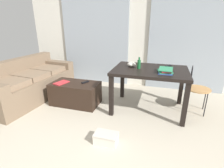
{
  "coord_description": "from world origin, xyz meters",
  "views": [
    {
      "loc": [
        0.6,
        -1.15,
        1.55
      ],
      "look_at": [
        -0.28,
        1.78,
        0.42
      ],
      "focal_mm": 27.58,
      "sensor_mm": 36.0,
      "label": 1
    }
  ],
  "objects_px": {
    "craft_table": "(150,75)",
    "magazine": "(61,83)",
    "coffee_table": "(76,93)",
    "book_stack": "(165,71)",
    "tv_remote_on_table": "(168,66)",
    "couch": "(29,83)",
    "shoebox": "(106,138)",
    "tv_remote_primary": "(85,82)",
    "bottle_near": "(139,64)",
    "bowl": "(131,64)",
    "wire_chair": "(195,84)"
  },
  "relations": [
    {
      "from": "shoebox",
      "to": "couch",
      "type": "bearing_deg",
      "value": 155.36
    },
    {
      "from": "book_stack",
      "to": "shoebox",
      "type": "xyz_separation_m",
      "value": [
        -0.68,
        -0.97,
        -0.73
      ]
    },
    {
      "from": "couch",
      "to": "coffee_table",
      "type": "relative_size",
      "value": 2.19
    },
    {
      "from": "tv_remote_primary",
      "to": "shoebox",
      "type": "distance_m",
      "value": 1.32
    },
    {
      "from": "bowl",
      "to": "craft_table",
      "type": "bearing_deg",
      "value": -13.23
    },
    {
      "from": "wire_chair",
      "to": "tv_remote_on_table",
      "type": "relative_size",
      "value": 5.94
    },
    {
      "from": "coffee_table",
      "to": "bowl",
      "type": "height_order",
      "value": "bowl"
    },
    {
      "from": "wire_chair",
      "to": "book_stack",
      "type": "height_order",
      "value": "book_stack"
    },
    {
      "from": "bowl",
      "to": "book_stack",
      "type": "bearing_deg",
      "value": -21.3
    },
    {
      "from": "book_stack",
      "to": "tv_remote_on_table",
      "type": "distance_m",
      "value": 0.45
    },
    {
      "from": "shoebox",
      "to": "magazine",
      "type": "bearing_deg",
      "value": 143.97
    },
    {
      "from": "wire_chair",
      "to": "magazine",
      "type": "relative_size",
      "value": 3.06
    },
    {
      "from": "bowl",
      "to": "couch",
      "type": "bearing_deg",
      "value": -172.41
    },
    {
      "from": "tv_remote_primary",
      "to": "magazine",
      "type": "xyz_separation_m",
      "value": [
        -0.42,
        -0.16,
        -0.0
      ]
    },
    {
      "from": "coffee_table",
      "to": "craft_table",
      "type": "xyz_separation_m",
      "value": [
        1.38,
        0.18,
        0.45
      ]
    },
    {
      "from": "coffee_table",
      "to": "bowl",
      "type": "xyz_separation_m",
      "value": [
        1.03,
        0.26,
        0.59
      ]
    },
    {
      "from": "couch",
      "to": "wire_chair",
      "type": "bearing_deg",
      "value": 6.6
    },
    {
      "from": "bowl",
      "to": "tv_remote_primary",
      "type": "relative_size",
      "value": 0.96
    },
    {
      "from": "coffee_table",
      "to": "tv_remote_on_table",
      "type": "height_order",
      "value": "tv_remote_on_table"
    },
    {
      "from": "bottle_near",
      "to": "book_stack",
      "type": "distance_m",
      "value": 0.47
    },
    {
      "from": "bottle_near",
      "to": "book_stack",
      "type": "bearing_deg",
      "value": -16.82
    },
    {
      "from": "book_stack",
      "to": "tv_remote_primary",
      "type": "height_order",
      "value": "book_stack"
    },
    {
      "from": "coffee_table",
      "to": "shoebox",
      "type": "relative_size",
      "value": 2.88
    },
    {
      "from": "couch",
      "to": "magazine",
      "type": "bearing_deg",
      "value": -4.39
    },
    {
      "from": "coffee_table",
      "to": "book_stack",
      "type": "distance_m",
      "value": 1.73
    },
    {
      "from": "book_stack",
      "to": "tv_remote_primary",
      "type": "relative_size",
      "value": 1.99
    },
    {
      "from": "bottle_near",
      "to": "coffee_table",
      "type": "bearing_deg",
      "value": -171.98
    },
    {
      "from": "bottle_near",
      "to": "bowl",
      "type": "bearing_deg",
      "value": 146.87
    },
    {
      "from": "wire_chair",
      "to": "book_stack",
      "type": "distance_m",
      "value": 0.67
    },
    {
      "from": "wire_chair",
      "to": "tv_remote_on_table",
      "type": "distance_m",
      "value": 0.55
    },
    {
      "from": "tv_remote_primary",
      "to": "shoebox",
      "type": "height_order",
      "value": "tv_remote_primary"
    },
    {
      "from": "coffee_table",
      "to": "bottle_near",
      "type": "bearing_deg",
      "value": 8.02
    },
    {
      "from": "tv_remote_on_table",
      "to": "magazine",
      "type": "height_order",
      "value": "tv_remote_on_table"
    },
    {
      "from": "bowl",
      "to": "tv_remote_primary",
      "type": "height_order",
      "value": "bowl"
    },
    {
      "from": "book_stack",
      "to": "shoebox",
      "type": "height_order",
      "value": "book_stack"
    },
    {
      "from": "tv_remote_on_table",
      "to": "magazine",
      "type": "relative_size",
      "value": 0.51
    },
    {
      "from": "tv_remote_primary",
      "to": "book_stack",
      "type": "bearing_deg",
      "value": 25.91
    },
    {
      "from": "tv_remote_on_table",
      "to": "shoebox",
      "type": "relative_size",
      "value": 0.44
    },
    {
      "from": "wire_chair",
      "to": "tv_remote_primary",
      "type": "distance_m",
      "value": 1.98
    },
    {
      "from": "bottle_near",
      "to": "tv_remote_on_table",
      "type": "relative_size",
      "value": 1.42
    },
    {
      "from": "craft_table",
      "to": "magazine",
      "type": "height_order",
      "value": "craft_table"
    },
    {
      "from": "couch",
      "to": "shoebox",
      "type": "xyz_separation_m",
      "value": [
        2.02,
        -0.92,
        -0.25
      ]
    },
    {
      "from": "wire_chair",
      "to": "bowl",
      "type": "height_order",
      "value": "bowl"
    },
    {
      "from": "book_stack",
      "to": "magazine",
      "type": "relative_size",
      "value": 1.14
    },
    {
      "from": "wire_chair",
      "to": "couch",
      "type": "bearing_deg",
      "value": -173.4
    },
    {
      "from": "tv_remote_on_table",
      "to": "tv_remote_primary",
      "type": "xyz_separation_m",
      "value": [
        -1.49,
        -0.4,
        -0.33
      ]
    },
    {
      "from": "bottle_near",
      "to": "tv_remote_primary",
      "type": "height_order",
      "value": "bottle_near"
    },
    {
      "from": "bowl",
      "to": "magazine",
      "type": "relative_size",
      "value": 0.55
    },
    {
      "from": "shoebox",
      "to": "coffee_table",
      "type": "bearing_deg",
      "value": 135.03
    },
    {
      "from": "wire_chair",
      "to": "bowl",
      "type": "relative_size",
      "value": 5.53
    }
  ]
}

